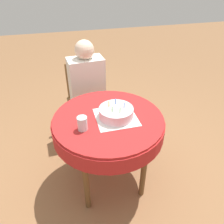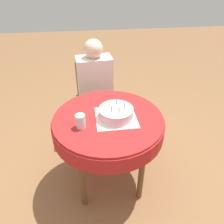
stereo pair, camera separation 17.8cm
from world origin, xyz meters
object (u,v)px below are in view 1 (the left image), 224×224
Objects in this scene: drinking_glass at (82,123)px; birthday_cake at (116,113)px; person at (87,84)px; chair at (86,97)px.

birthday_cake is at bearing 17.08° from drinking_glass.
person is 4.20× the size of birthday_cake.
chair is 3.13× the size of birthday_cake.
birthday_cake reaches higher than chair.
drinking_glass is (-0.16, -0.95, 0.34)m from chair.
person is at bearing -90.00° from chair.
person reaches higher than drinking_glass.
birthday_cake reaches higher than drinking_glass.
person reaches higher than chair.
person is at bearing 98.86° from birthday_cake.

